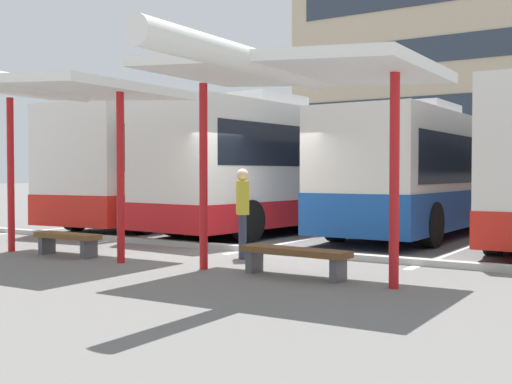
# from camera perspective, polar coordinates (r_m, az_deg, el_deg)

# --- Properties ---
(ground_plane) EXTENTS (160.00, 160.00, 0.00)m
(ground_plane) POSITION_cam_1_polar(r_m,az_deg,el_deg) (13.17, -1.54, -5.38)
(ground_plane) COLOR slate
(coach_bus_0) EXTENTS (3.72, 11.76, 3.77)m
(coach_bus_0) POSITION_cam_1_polar(r_m,az_deg,el_deg) (21.15, -5.82, 2.05)
(coach_bus_0) COLOR silver
(coach_bus_0) RESTS_ON ground
(coach_bus_1) EXTENTS (3.42, 10.34, 3.74)m
(coach_bus_1) POSITION_cam_1_polar(r_m,az_deg,el_deg) (18.36, 3.02, 2.12)
(coach_bus_1) COLOR silver
(coach_bus_1) RESTS_ON ground
(coach_bus_2) EXTENTS (2.70, 11.54, 3.44)m
(coach_bus_2) POSITION_cam_1_polar(r_m,az_deg,el_deg) (18.59, 16.00, 1.44)
(coach_bus_2) COLOR silver
(coach_bus_2) RESTS_ON ground
(lane_stripe_0) EXTENTS (0.16, 14.00, 0.01)m
(lane_stripe_0) POSITION_cam_1_polar(r_m,az_deg,el_deg) (22.84, -8.09, -2.38)
(lane_stripe_0) COLOR white
(lane_stripe_0) RESTS_ON ground
(lane_stripe_1) EXTENTS (0.16, 14.00, 0.01)m
(lane_stripe_1) POSITION_cam_1_polar(r_m,az_deg,el_deg) (20.60, -0.13, -2.81)
(lane_stripe_1) COLOR white
(lane_stripe_1) RESTS_ON ground
(lane_stripe_2) EXTENTS (0.16, 14.00, 0.01)m
(lane_stripe_2) POSITION_cam_1_polar(r_m,az_deg,el_deg) (18.86, 9.53, -3.25)
(lane_stripe_2) COLOR white
(lane_stripe_2) RESTS_ON ground
(lane_stripe_3) EXTENTS (0.16, 14.00, 0.01)m
(lane_stripe_3) POSITION_cam_1_polar(r_m,az_deg,el_deg) (17.75, 20.78, -3.65)
(lane_stripe_3) COLOR white
(lane_stripe_3) RESTS_ON ground
(waiting_shelter_0) EXTENTS (4.11, 5.04, 3.46)m
(waiting_shelter_0) POSITION_cam_1_polar(r_m,az_deg,el_deg) (12.77, -18.02, 8.59)
(waiting_shelter_0) COLOR red
(waiting_shelter_0) RESTS_ON ground
(bench_0) EXTENTS (1.52, 0.44, 0.45)m
(bench_0) POSITION_cam_1_polar(r_m,az_deg,el_deg) (13.00, -16.55, -4.08)
(bench_0) COLOR brown
(bench_0) RESTS_ON ground
(waiting_shelter_1) EXTENTS (4.35, 4.81, 3.42)m
(waiting_shelter_1) POSITION_cam_1_polar(r_m,az_deg,el_deg) (9.70, 2.31, 10.61)
(waiting_shelter_1) COLOR red
(waiting_shelter_1) RESTS_ON ground
(bench_1) EXTENTS (1.89, 0.56, 0.45)m
(bench_1) POSITION_cam_1_polar(r_m,az_deg,el_deg) (10.01, 3.46, -5.67)
(bench_1) COLOR brown
(bench_1) RESTS_ON ground
(platform_kerb) EXTENTS (44.00, 0.24, 0.12)m
(platform_kerb) POSITION_cam_1_polar(r_m,az_deg,el_deg) (13.25, -1.28, -5.08)
(platform_kerb) COLOR #ADADA8
(platform_kerb) RESTS_ON ground
(waiting_passenger_0) EXTENTS (0.47, 0.53, 1.71)m
(waiting_passenger_0) POSITION_cam_1_polar(r_m,az_deg,el_deg) (12.07, -1.22, -1.30)
(waiting_passenger_0) COLOR #33384C
(waiting_passenger_0) RESTS_ON ground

